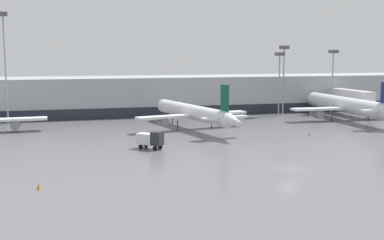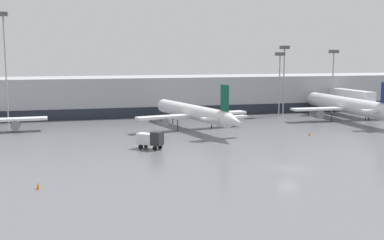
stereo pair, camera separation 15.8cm
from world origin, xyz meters
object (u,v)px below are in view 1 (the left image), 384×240
parked_jet_2 (193,112)px  apron_light_mast_4 (280,65)px  apron_light_mast_1 (4,39)px  apron_light_mast_2 (284,60)px  traffic_cone_2 (39,186)px  parked_jet_1 (347,105)px  traffic_cone_0 (310,134)px  service_truck_1 (151,139)px  apron_light_mast_3 (333,62)px

parked_jet_2 → apron_light_mast_4: 30.42m
apron_light_mast_1 → apron_light_mast_2: size_ratio=1.39×
traffic_cone_2 → parked_jet_1: bearing=32.4°
traffic_cone_0 → parked_jet_2: bearing=146.3°
parked_jet_1 → apron_light_mast_4: apron_light_mast_4 is taller
traffic_cone_0 → traffic_cone_2: traffic_cone_2 is taller
apron_light_mast_2 → traffic_cone_2: bearing=-135.6°
apron_light_mast_1 → apron_light_mast_4: bearing=-0.8°
parked_jet_1 → traffic_cone_0: bearing=133.9°
parked_jet_1 → apron_light_mast_2: apron_light_mast_2 is taller
traffic_cone_0 → apron_light_mast_4: apron_light_mast_4 is taller
service_truck_1 → apron_light_mast_2: 51.68m
traffic_cone_0 → apron_light_mast_3: (21.59, 28.82, 12.15)m
traffic_cone_0 → traffic_cone_2: 50.74m
apron_light_mast_2 → apron_light_mast_3: bearing=1.7°
parked_jet_1 → traffic_cone_0: (-17.65, -16.01, -3.01)m
parked_jet_1 → traffic_cone_2: parked_jet_1 is taller
service_truck_1 → apron_light_mast_1: (-23.72, 33.03, 15.85)m
parked_jet_2 → service_truck_1: parked_jet_2 is taller
service_truck_1 → apron_light_mast_3: 62.11m
apron_light_mast_3 → apron_light_mast_4: (-14.86, -1.52, -0.44)m
parked_jet_2 → traffic_cone_0: parked_jet_2 is taller
traffic_cone_0 → apron_light_mast_1: apron_light_mast_1 is taller
parked_jet_1 → apron_light_mast_1: bearing=82.0°
parked_jet_1 → traffic_cone_0: size_ratio=67.72×
apron_light_mast_1 → traffic_cone_0: bearing=-27.9°
traffic_cone_0 → apron_light_mast_1: size_ratio=0.03×
parked_jet_2 → traffic_cone_2: (-26.73, -35.80, -2.91)m
parked_jet_1 → parked_jet_2: parked_jet_2 is taller
apron_light_mast_4 → traffic_cone_0: bearing=-103.9°
apron_light_mast_1 → apron_light_mast_3: size_ratio=1.47×
parked_jet_1 → apron_light_mast_3: 16.22m
parked_jet_2 → apron_light_mast_1: bearing=52.5°
parked_jet_1 → apron_light_mast_1: apron_light_mast_1 is taller
apron_light_mast_1 → parked_jet_1: bearing=-9.7°
parked_jet_1 → apron_light_mast_4: (-10.92, 11.28, 8.70)m
traffic_cone_2 → apron_light_mast_2: bearing=44.4°
apron_light_mast_3 → apron_light_mast_4: apron_light_mast_3 is taller
parked_jet_1 → traffic_cone_0: parked_jet_1 is taller
parked_jet_2 → apron_light_mast_1: apron_light_mast_1 is taller
apron_light_mast_1 → apron_light_mast_4: (59.90, -0.88, -5.40)m
apron_light_mast_2 → traffic_cone_0: bearing=-106.4°
parked_jet_1 → service_truck_1: 51.54m
parked_jet_1 → service_truck_1: (-47.10, -20.87, -1.74)m
apron_light_mast_1 → apron_light_mast_2: 61.68m
traffic_cone_0 → apron_light_mast_1: (-53.17, 28.18, 17.11)m
traffic_cone_0 → apron_light_mast_2: (8.36, 28.43, 12.81)m
parked_jet_1 → apron_light_mast_4: bearing=45.8°
parked_jet_2 → apron_light_mast_2: 32.64m
parked_jet_1 → apron_light_mast_3: size_ratio=2.54×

